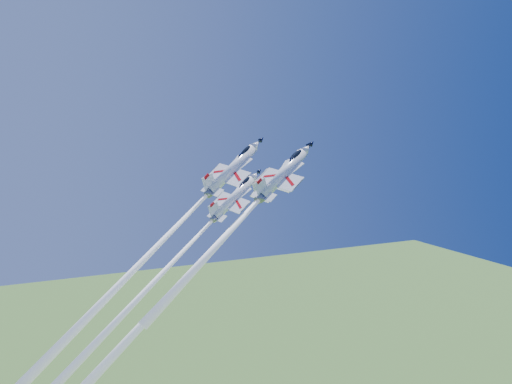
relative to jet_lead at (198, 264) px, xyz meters
name	(u,v)px	position (x,y,z in m)	size (l,w,h in m)	color
jet_lead	(198,264)	(0.00, 0.00, 0.00)	(52.89, 17.45, 51.56)	white
jet_left	(159,244)	(-5.68, 6.40, 3.12)	(48.25, 16.24, 46.77)	white
jet_right	(239,221)	(5.49, -6.74, 8.78)	(34.31, 12.24, 32.67)	white
jet_slot	(168,267)	(-6.48, -2.36, 0.75)	(39.69, 13.28, 38.55)	white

